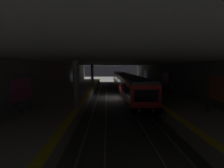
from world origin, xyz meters
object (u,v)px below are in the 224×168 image
at_px(pillar_far, 92,76).
at_px(bench_right_far, 77,82).
at_px(person_standing_far, 74,92).
at_px(pillar_near, 76,84).
at_px(bench_right_near, 25,106).
at_px(bench_right_mid, 68,86).
at_px(bench_left_mid, 159,85).
at_px(trash_bin, 209,106).
at_px(person_walking_mid, 172,88).
at_px(bench_left_near, 169,89).
at_px(person_waiting_near, 144,80).
at_px(metro_train, 124,81).

relative_size(pillar_far, bench_right_far, 2.68).
height_order(bench_right_far, person_standing_far, person_standing_far).
bearing_deg(pillar_near, bench_right_far, 10.68).
bearing_deg(bench_right_near, bench_right_mid, 0.00).
height_order(bench_left_mid, bench_right_near, same).
xyz_separation_m(bench_right_far, trash_bin, (-23.87, -16.33, -0.10)).
bearing_deg(person_walking_mid, trash_bin, 176.71).
relative_size(pillar_far, trash_bin, 5.35).
relative_size(bench_right_mid, person_standing_far, 1.08).
distance_m(bench_left_mid, person_standing_far, 17.22).
distance_m(bench_right_near, bench_right_far, 23.71).
distance_m(bench_left_near, trash_bin, 11.24).
height_order(bench_left_mid, person_waiting_near, person_waiting_near).
xyz_separation_m(pillar_far, person_waiting_near, (4.75, -11.64, -1.42)).
relative_size(bench_left_near, bench_left_mid, 1.00).
bearing_deg(pillar_near, person_walking_mid, -57.94).
bearing_deg(person_standing_far, person_waiting_near, -37.46).
bearing_deg(person_waiting_near, pillar_far, 112.19).
bearing_deg(person_walking_mid, pillar_near, 122.06).
xyz_separation_m(bench_right_far, person_waiting_near, (-0.64, -15.82, 0.34)).
xyz_separation_m(metro_train, bench_left_near, (-8.66, -6.33, -0.45)).
xyz_separation_m(bench_right_mid, person_walking_mid, (-5.79, -16.89, 0.29)).
xyz_separation_m(pillar_near, bench_left_near, (9.54, -12.88, -1.75)).
height_order(pillar_far, trash_bin, pillar_far).
bearing_deg(trash_bin, bench_left_near, -3.75).
bearing_deg(bench_right_far, metro_train, -110.44).
height_order(bench_left_near, bench_right_far, same).
bearing_deg(bench_left_near, person_walking_mid, 173.45).
bearing_deg(bench_right_near, pillar_far, -12.86).
bearing_deg(person_waiting_near, bench_left_near, -174.08).
bearing_deg(person_waiting_near, bench_right_near, 145.56).
relative_size(bench_right_near, person_waiting_near, 1.07).
height_order(bench_left_mid, bench_right_mid, same).
distance_m(metro_train, trash_bin, 20.65).
height_order(pillar_near, metro_train, pillar_near).
distance_m(pillar_near, person_waiting_near, 24.54).
xyz_separation_m(bench_right_mid, bench_right_far, (8.45, 0.00, 0.00)).
distance_m(metro_train, bench_left_mid, 7.30).
relative_size(person_waiting_near, trash_bin, 1.87).
bearing_deg(pillar_near, bench_right_near, 109.92).
height_order(bench_left_mid, person_standing_far, person_standing_far).
bearing_deg(trash_bin, person_walking_mid, -3.29).
distance_m(bench_left_mid, person_waiting_near, 7.09).
distance_m(pillar_far, trash_bin, 22.20).
bearing_deg(person_standing_far, bench_right_far, 9.57).
height_order(metro_train, bench_right_near, metro_train).
xyz_separation_m(pillar_near, bench_right_far, (22.20, 4.18, -1.75)).
relative_size(bench_right_far, trash_bin, 2.00).
height_order(bench_right_near, person_waiting_near, person_waiting_near).
bearing_deg(bench_right_mid, metro_train, -67.48).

